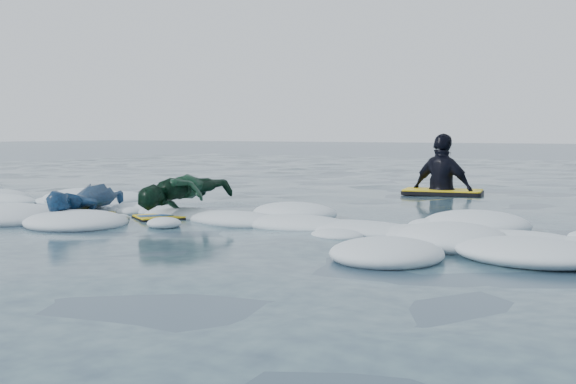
% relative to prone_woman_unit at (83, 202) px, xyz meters
% --- Properties ---
extents(ground, '(120.00, 120.00, 0.00)m').
position_rel_prone_woman_unit_xyz_m(ground, '(0.95, -0.81, -0.19)').
color(ground, '#172638').
rests_on(ground, ground).
extents(foam_band, '(12.00, 3.10, 0.30)m').
position_rel_prone_woman_unit_xyz_m(foam_band, '(0.95, 0.22, -0.19)').
color(foam_band, silver).
rests_on(foam_band, ground).
extents(prone_woman_unit, '(1.00, 1.52, 0.37)m').
position_rel_prone_woman_unit_xyz_m(prone_woman_unit, '(0.00, 0.00, 0.00)').
color(prone_woman_unit, black).
rests_on(prone_woman_unit, ground).
extents(prone_child_unit, '(0.84, 1.33, 0.50)m').
position_rel_prone_woman_unit_xyz_m(prone_child_unit, '(1.00, 0.58, 0.07)').
color(prone_child_unit, black).
rests_on(prone_child_unit, ground).
extents(waiting_rider_unit, '(1.32, 0.90, 1.81)m').
position_rel_prone_woman_unit_xyz_m(waiting_rider_unit, '(2.44, 5.09, -0.13)').
color(waiting_rider_unit, black).
rests_on(waiting_rider_unit, ground).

